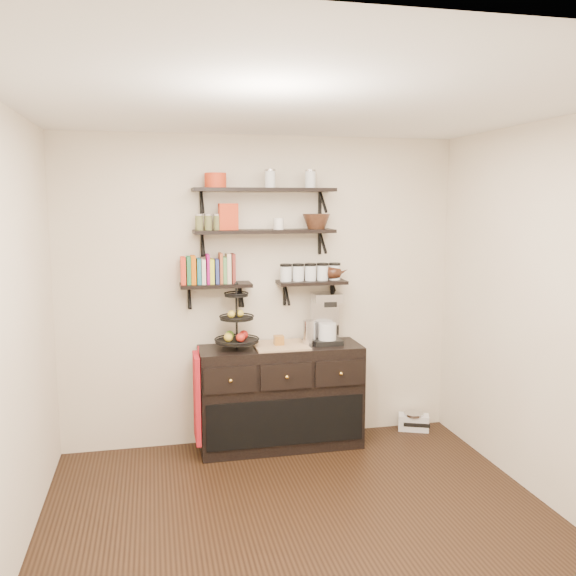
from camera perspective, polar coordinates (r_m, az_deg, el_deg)
The scene contains 23 objects.
floor at distance 4.20m, azimuth 2.23°, elevation -22.48°, with size 3.50×3.50×0.00m, color black.
ceiling at distance 3.66m, azimuth 2.48°, elevation 16.93°, with size 3.50×3.50×0.02m, color white.
back_wall at distance 5.38m, azimuth -2.44°, elevation -0.31°, with size 3.50×0.02×2.70m, color #EDE2C9.
left_wall at distance 3.67m, azimuth -25.18°, elevation -5.07°, with size 0.02×3.50×2.70m, color #EDE2C9.
right_wall at distance 4.48m, azimuth 24.57°, elevation -2.78°, with size 0.02×3.50×2.70m, color #EDE2C9.
shelf_top at distance 5.20m, azimuth -2.25°, elevation 9.14°, with size 1.20×0.27×0.23m.
shelf_mid at distance 5.20m, azimuth -2.22°, elevation 5.29°, with size 1.20×0.27×0.23m.
shelf_low_left at distance 5.20m, azimuth -6.78°, elevation 0.21°, with size 0.60×0.25×0.23m.
shelf_low_right at distance 5.35m, azimuth 2.21°, elevation 0.48°, with size 0.60×0.25×0.23m.
cookbooks at distance 5.18m, azimuth -7.38°, elevation 1.69°, with size 0.43×0.15×0.26m.
glass_canisters at distance 5.33m, azimuth 2.11°, elevation 1.40°, with size 0.54×0.10×0.13m.
sideboard at distance 5.39m, azimuth -0.70°, elevation -10.11°, with size 1.40×0.50×0.92m.
fruit_stand at distance 5.17m, azimuth -4.78°, elevation -3.64°, with size 0.37×0.37×0.54m.
candle at distance 5.25m, azimuth -0.86°, elevation -4.90°, with size 0.08×0.08×0.08m, color #915C21.
coffee_maker at distance 5.35m, azimuth 3.55°, elevation -2.93°, with size 0.25×0.24×0.45m.
thermal_carafe at distance 5.28m, azimuth 1.99°, elevation -4.23°, with size 0.11×0.11×0.22m, color silver.
apron at distance 5.18m, azimuth -8.52°, elevation -10.14°, with size 0.04×0.31×0.73m, color maroon.
radio at distance 5.98m, azimuth 11.67°, elevation -12.14°, with size 0.31×0.25×0.17m.
recipe_box at distance 5.15m, azimuth -5.61°, elevation 6.65°, with size 0.16×0.06×0.22m, color red.
walnut_bowl at distance 5.30m, azimuth 2.66°, elevation 6.24°, with size 0.24×0.24×0.13m, color black, non-canonical shape.
ramekins at distance 5.22m, azimuth -0.89°, elevation 6.03°, with size 0.09×0.09×0.10m, color white.
teapot at distance 5.39m, azimuth 4.27°, elevation 1.56°, with size 0.20×0.15×0.15m, color #32190F, non-canonical shape.
red_pot at distance 5.14m, azimuth -6.81°, elevation 9.98°, with size 0.18×0.18×0.12m, color red.
Camera 1 is at (-0.93, -3.49, 2.14)m, focal length 38.00 mm.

